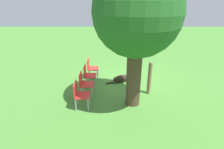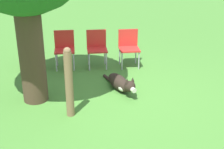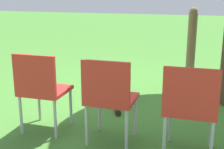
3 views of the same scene
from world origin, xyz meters
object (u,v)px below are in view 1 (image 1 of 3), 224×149
object	(u,v)px
fence_post	(150,78)
dog	(123,78)
oak_tree	(137,15)
red_chair_2	(84,83)
red_chair_1	(88,74)
red_chair_0	(91,67)
red_chair_3	(80,93)

from	to	relation	value
fence_post	dog	bearing A→B (deg)	-49.04
oak_tree	red_chair_2	world-z (taller)	oak_tree
red_chair_1	red_chair_2	distance (m)	0.72
fence_post	red_chair_0	bearing A→B (deg)	-31.61
oak_tree	dog	distance (m)	2.97
red_chair_0	red_chair_3	world-z (taller)	same
oak_tree	red_chair_1	size ratio (longest dim) A/B	4.72
fence_post	red_chair_1	distance (m)	2.23
oak_tree	fence_post	world-z (taller)	oak_tree
red_chair_0	red_chair_3	distance (m)	2.16
red_chair_2	red_chair_3	distance (m)	0.72
red_chair_3	oak_tree	bearing A→B (deg)	7.75
dog	red_chair_2	bearing A→B (deg)	-162.35
dog	red_chair_2	world-z (taller)	red_chair_2
red_chair_0	red_chair_2	world-z (taller)	same
oak_tree	fence_post	bearing A→B (deg)	-134.89
dog	red_chair_3	world-z (taller)	red_chair_3
oak_tree	red_chair_0	distance (m)	3.28
fence_post	red_chair_0	xyz separation A→B (m)	(2.12, -1.30, -0.11)
red_chair_0	red_chair_1	world-z (taller)	same
red_chair_2	red_chair_0	bearing A→B (deg)	86.63
red_chair_2	fence_post	bearing A→B (deg)	3.15
red_chair_3	red_chair_1	bearing A→B (deg)	86.63
oak_tree	red_chair_3	distance (m)	2.72
dog	red_chair_2	xyz separation A→B (m)	(1.37, 1.08, 0.33)
dog	red_chair_3	size ratio (longest dim) A/B	1.43
fence_post	red_chair_3	size ratio (longest dim) A/B	1.42
red_chair_3	fence_post	bearing A→B (deg)	20.62
dog	red_chair_2	size ratio (longest dim) A/B	1.43
red_chair_1	red_chair_2	size ratio (longest dim) A/B	1.00
oak_tree	dog	size ratio (longest dim) A/B	3.30
red_chair_1	red_chair_3	size ratio (longest dim) A/B	1.00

